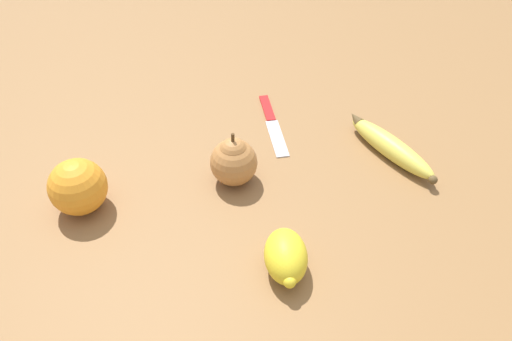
{
  "coord_description": "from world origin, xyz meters",
  "views": [
    {
      "loc": [
        -0.16,
        0.6,
        0.54
      ],
      "look_at": [
        0.02,
        0.07,
        0.03
      ],
      "focal_mm": 35.0,
      "sensor_mm": 36.0,
      "label": 1
    }
  ],
  "objects_px": {
    "orange": "(78,187)",
    "paring_knife": "(272,121)",
    "banana": "(390,147)",
    "lemon": "(286,257)",
    "pear": "(234,160)"
  },
  "relations": [
    {
      "from": "banana",
      "to": "pear",
      "type": "height_order",
      "value": "pear"
    },
    {
      "from": "banana",
      "to": "lemon",
      "type": "relative_size",
      "value": 1.73
    },
    {
      "from": "banana",
      "to": "orange",
      "type": "distance_m",
      "value": 0.49
    },
    {
      "from": "orange",
      "to": "paring_knife",
      "type": "xyz_separation_m",
      "value": [
        -0.2,
        -0.29,
        -0.04
      ]
    },
    {
      "from": "banana",
      "to": "lemon",
      "type": "bearing_deg",
      "value": 107.73
    },
    {
      "from": "orange",
      "to": "paring_knife",
      "type": "distance_m",
      "value": 0.35
    },
    {
      "from": "pear",
      "to": "paring_knife",
      "type": "height_order",
      "value": "pear"
    },
    {
      "from": "orange",
      "to": "paring_knife",
      "type": "height_order",
      "value": "orange"
    },
    {
      "from": "pear",
      "to": "orange",
      "type": "bearing_deg",
      "value": 33.57
    },
    {
      "from": "banana",
      "to": "lemon",
      "type": "distance_m",
      "value": 0.29
    },
    {
      "from": "banana",
      "to": "lemon",
      "type": "height_order",
      "value": "lemon"
    },
    {
      "from": "lemon",
      "to": "paring_knife",
      "type": "bearing_deg",
      "value": -69.56
    },
    {
      "from": "banana",
      "to": "orange",
      "type": "relative_size",
      "value": 2.03
    },
    {
      "from": "lemon",
      "to": "banana",
      "type": "bearing_deg",
      "value": -109.31
    },
    {
      "from": "orange",
      "to": "lemon",
      "type": "relative_size",
      "value": 0.86
    }
  ]
}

